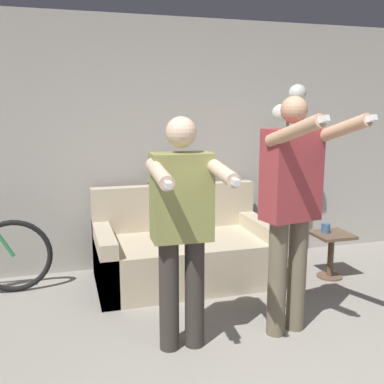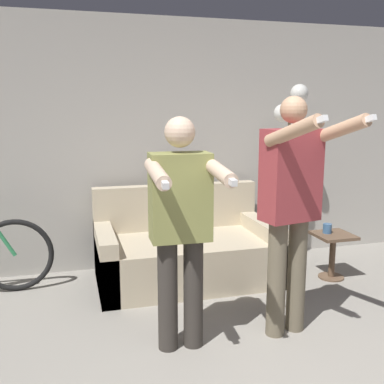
# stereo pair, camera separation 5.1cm
# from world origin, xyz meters

# --- Properties ---
(wall_back) EXTENTS (10.00, 0.05, 2.60)m
(wall_back) POSITION_xyz_m (0.00, 2.89, 1.30)
(wall_back) COLOR #B7B2A8
(wall_back) RESTS_ON ground_plane
(couch) EXTENTS (1.72, 0.95, 0.90)m
(couch) POSITION_xyz_m (-0.19, 2.32, 0.28)
(couch) COLOR beige
(couch) RESTS_ON ground_plane
(person_left) EXTENTS (0.50, 0.68, 1.64)m
(person_left) POSITION_xyz_m (-0.55, 1.07, 0.94)
(person_left) COLOR #38332D
(person_left) RESTS_ON ground_plane
(person_right) EXTENTS (0.57, 0.72, 1.77)m
(person_right) POSITION_xyz_m (0.28, 1.08, 1.03)
(person_right) COLOR #6B604C
(person_right) RESTS_ON ground_plane
(cat) EXTENTS (0.54, 0.14, 0.18)m
(cat) POSITION_xyz_m (-0.15, 2.68, 0.98)
(cat) COLOR #3D3833
(cat) RESTS_ON couch
(floor_lamp) EXTENTS (0.36, 0.31, 1.93)m
(floor_lamp) POSITION_xyz_m (0.96, 2.44, 1.44)
(floor_lamp) COLOR #756047
(floor_lamp) RESTS_ON ground_plane
(side_table) EXTENTS (0.36, 0.36, 0.46)m
(side_table) POSITION_xyz_m (1.24, 1.97, 0.32)
(side_table) COLOR brown
(side_table) RESTS_ON ground_plane
(cup) EXTENTS (0.09, 0.09, 0.09)m
(cup) POSITION_xyz_m (1.19, 2.02, 0.51)
(cup) COLOR #3D6693
(cup) RESTS_ON side_table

